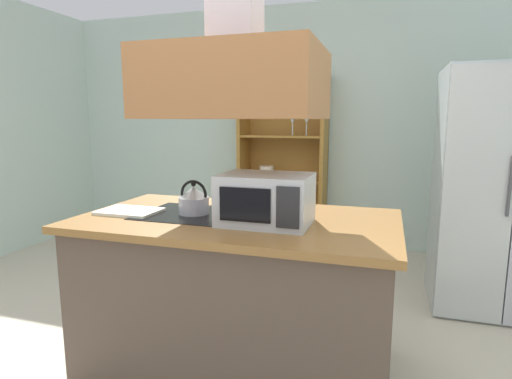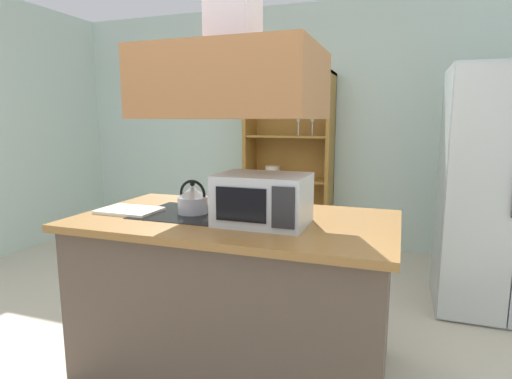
% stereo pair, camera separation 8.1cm
% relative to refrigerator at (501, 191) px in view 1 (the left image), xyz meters
% --- Properties ---
extents(wall_back, '(6.00, 0.12, 2.70)m').
position_rel_refrigerator_xyz_m(wall_back, '(-1.74, 1.31, 0.44)').
color(wall_back, silver).
rests_on(wall_back, ground).
extents(kitchen_island, '(1.75, 0.98, 0.90)m').
position_rel_refrigerator_xyz_m(kitchen_island, '(-1.60, -1.36, -0.46)').
color(kitchen_island, brown).
rests_on(kitchen_island, ground).
extents(range_hood, '(0.90, 0.70, 1.26)m').
position_rel_refrigerator_xyz_m(range_hood, '(-1.60, -1.36, 0.83)').
color(range_hood, '#A0663A').
extents(refrigerator, '(0.90, 0.77, 1.82)m').
position_rel_refrigerator_xyz_m(refrigerator, '(0.00, 0.00, 0.00)').
color(refrigerator, '#AFBBBE').
rests_on(refrigerator, ground).
extents(dish_cabinet, '(0.96, 0.40, 1.93)m').
position_rel_refrigerator_xyz_m(dish_cabinet, '(-1.94, 1.09, -0.05)').
color(dish_cabinet, '#A1702D').
rests_on(dish_cabinet, ground).
extents(kettle, '(0.17, 0.17, 0.19)m').
position_rel_refrigerator_xyz_m(kettle, '(-1.86, -1.36, 0.07)').
color(kettle, '#B5B6C2').
rests_on(kettle, kitchen_island).
extents(cutting_board, '(0.34, 0.24, 0.02)m').
position_rel_refrigerator_xyz_m(cutting_board, '(-2.23, -1.45, 0.00)').
color(cutting_board, white).
rests_on(cutting_board, kitchen_island).
extents(microwave, '(0.46, 0.35, 0.26)m').
position_rel_refrigerator_xyz_m(microwave, '(-1.41, -1.45, 0.12)').
color(microwave, '#B7BABF').
rests_on(microwave, kitchen_island).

